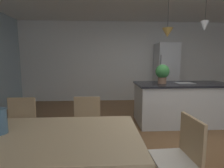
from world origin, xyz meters
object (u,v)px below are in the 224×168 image
object	(u,v)px
chair_kitchen_end	(177,159)
chair_far_right	(86,127)
kitchen_island	(182,103)
potted_plant_on_island	(162,73)
refrigerator	(166,73)
chair_far_left	(19,128)
dining_table	(24,142)

from	to	relation	value
chair_kitchen_end	chair_far_right	bearing A→B (deg)	137.72
chair_kitchen_end	kitchen_island	xyz separation A→B (m)	(1.06, 2.16, -0.01)
chair_kitchen_end	potted_plant_on_island	bearing A→B (deg)	74.69
refrigerator	chair_far_left	bearing A→B (deg)	-134.76
chair_far_right	kitchen_island	bearing A→B (deg)	33.35
dining_table	chair_kitchen_end	bearing A→B (deg)	0.09
dining_table	potted_plant_on_island	xyz separation A→B (m)	(1.98, 2.16, 0.46)
potted_plant_on_island	dining_table	bearing A→B (deg)	-132.56
chair_far_left	kitchen_island	world-z (taller)	kitchen_island
chair_far_left	chair_far_right	bearing A→B (deg)	-0.00
chair_far_left	refrigerator	distance (m)	4.66
chair_kitchen_end	refrigerator	size ratio (longest dim) A/B	0.44
chair_far_right	refrigerator	size ratio (longest dim) A/B	0.44
chair_far_right	chair_kitchen_end	size ratio (longest dim) A/B	1.00
refrigerator	dining_table	bearing A→B (deg)	-124.10
chair_far_right	kitchen_island	distance (m)	2.38
chair_kitchen_end	refrigerator	xyz separation A→B (m)	(1.41, 4.13, 0.50)
kitchen_island	potted_plant_on_island	world-z (taller)	potted_plant_on_island
dining_table	refrigerator	size ratio (longest dim) A/B	1.05
chair_far_right	potted_plant_on_island	size ratio (longest dim) A/B	2.13
kitchen_island	refrigerator	world-z (taller)	refrigerator
chair_far_right	kitchen_island	size ratio (longest dim) A/B	0.43
chair_far_left	refrigerator	bearing A→B (deg)	45.24
chair_far_left	chair_far_right	size ratio (longest dim) A/B	1.00
dining_table	chair_kitchen_end	world-z (taller)	chair_kitchen_end
chair_far_right	chair_kitchen_end	distance (m)	1.26
dining_table	chair_far_left	xyz separation A→B (m)	(-0.46, 0.85, -0.20)
refrigerator	chair_far_right	bearing A→B (deg)	-125.42
chair_far_right	refrigerator	distance (m)	4.06
dining_table	chair_far_left	size ratio (longest dim) A/B	2.35
kitchen_island	potted_plant_on_island	distance (m)	0.82
potted_plant_on_island	chair_far_left	bearing A→B (deg)	-151.78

